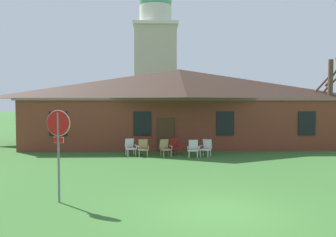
% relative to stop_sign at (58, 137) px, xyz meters
% --- Properties ---
extents(ground_plane, '(200.00, 200.00, 0.00)m').
position_rel_stop_sign_xyz_m(ground_plane, '(4.75, -1.18, -2.04)').
color(ground_plane, '#336028').
extents(brick_building, '(21.59, 10.40, 5.59)m').
position_rel_stop_sign_xyz_m(brick_building, '(4.75, 16.19, 0.81)').
color(brick_building, brown).
rests_on(brick_building, ground).
extents(dome_tower, '(5.18, 5.18, 17.95)m').
position_rel_stop_sign_xyz_m(dome_tower, '(2.96, 31.93, 6.12)').
color(dome_tower, '#BCB29E').
rests_on(dome_tower, ground).
extents(stop_sign, '(0.78, 0.27, 2.87)m').
position_rel_stop_sign_xyz_m(stop_sign, '(0.00, 0.00, 0.00)').
color(stop_sign, slate).
rests_on(stop_sign, ground).
extents(lawn_chair_by_porch, '(0.76, 0.81, 0.96)m').
position_rel_stop_sign_xyz_m(lawn_chair_by_porch, '(1.49, 9.80, -1.54)').
color(lawn_chair_by_porch, white).
rests_on(lawn_chair_by_porch, ground).
extents(lawn_chair_near_door, '(0.67, 0.70, 0.96)m').
position_rel_stop_sign_xyz_m(lawn_chair_near_door, '(2.27, 9.39, -1.54)').
color(lawn_chair_near_door, tan).
rests_on(lawn_chair_near_door, ground).
extents(lawn_chair_left_end, '(0.77, 0.82, 0.96)m').
position_rel_stop_sign_xyz_m(lawn_chair_left_end, '(3.53, 9.35, -1.54)').
color(lawn_chair_left_end, tan).
rests_on(lawn_chair_left_end, ground).
extents(lawn_chair_middle, '(0.81, 0.85, 0.96)m').
position_rel_stop_sign_xyz_m(lawn_chair_middle, '(4.15, 9.94, -1.54)').
color(lawn_chair_middle, maroon).
rests_on(lawn_chair_middle, ground).
extents(lawn_chair_right_end, '(0.69, 0.73, 0.96)m').
position_rel_stop_sign_xyz_m(lawn_chair_right_end, '(5.11, 8.99, -1.54)').
color(lawn_chair_right_end, silver).
rests_on(lawn_chair_right_end, ground).
extents(lawn_chair_far_side, '(0.82, 0.86, 0.96)m').
position_rel_stop_sign_xyz_m(lawn_chair_far_side, '(5.89, 9.29, -1.54)').
color(lawn_chair_far_side, silver).
rests_on(lawn_chair_far_side, ground).
extents(bare_tree_beside_building, '(1.95, 1.85, 6.35)m').
position_rel_stop_sign_xyz_m(bare_tree_beside_building, '(15.98, 15.16, 1.48)').
color(bare_tree_beside_building, brown).
rests_on(bare_tree_beside_building, ground).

